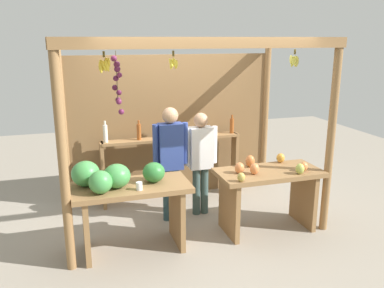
% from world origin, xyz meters
% --- Properties ---
extents(ground_plane, '(12.00, 12.00, 0.00)m').
position_xyz_m(ground_plane, '(0.00, 0.00, 0.00)').
color(ground_plane, gray).
rests_on(ground_plane, ground).
extents(market_stall, '(3.32, 1.87, 2.46)m').
position_xyz_m(market_stall, '(-0.01, 0.43, 1.41)').
color(market_stall, olive).
rests_on(market_stall, ground).
extents(fruit_counter_left, '(1.34, 0.65, 1.10)m').
position_xyz_m(fruit_counter_left, '(-0.99, -0.66, 0.75)').
color(fruit_counter_left, olive).
rests_on(fruit_counter_left, ground).
extents(fruit_counter_right, '(1.34, 0.67, 0.97)m').
position_xyz_m(fruit_counter_right, '(0.87, -0.66, 0.61)').
color(fruit_counter_right, olive).
rests_on(fruit_counter_right, ground).
extents(bottle_shelf_unit, '(2.13, 0.22, 1.35)m').
position_xyz_m(bottle_shelf_unit, '(-0.06, 0.66, 0.78)').
color(bottle_shelf_unit, olive).
rests_on(bottle_shelf_unit, ground).
extents(vendor_man, '(0.48, 0.21, 1.57)m').
position_xyz_m(vendor_man, '(-0.25, -0.01, 0.94)').
color(vendor_man, '#28454B').
rests_on(vendor_man, ground).
extents(vendor_woman, '(0.48, 0.20, 1.47)m').
position_xyz_m(vendor_woman, '(0.20, 0.05, 0.87)').
color(vendor_woman, '#374D49').
rests_on(vendor_woman, ground).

